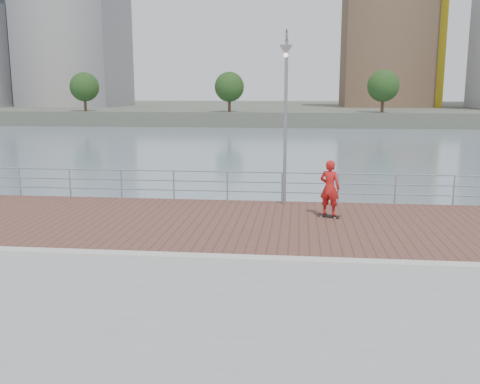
# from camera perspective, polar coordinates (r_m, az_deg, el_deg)

# --- Properties ---
(water) EXTENTS (400.00, 400.00, 0.00)m
(water) POSITION_cam_1_polar(r_m,az_deg,el_deg) (14.07, -0.92, -14.89)
(water) COLOR slate
(water) RESTS_ON ground
(brick_lane) EXTENTS (40.00, 6.80, 0.02)m
(brick_lane) POSITION_cam_1_polar(r_m,az_deg,el_deg) (16.76, 0.60, -3.31)
(brick_lane) COLOR brown
(brick_lane) RESTS_ON seawall
(curb) EXTENTS (40.00, 0.40, 0.06)m
(curb) POSITION_cam_1_polar(r_m,az_deg,el_deg) (13.32, -0.94, -6.99)
(curb) COLOR #B7B5AD
(curb) RESTS_ON seawall
(far_shore) EXTENTS (320.00, 95.00, 2.50)m
(far_shore) POSITION_cam_1_polar(r_m,az_deg,el_deg) (135.17, 5.63, 8.72)
(far_shore) COLOR #4C5142
(far_shore) RESTS_ON ground
(guardrail) EXTENTS (39.06, 0.06, 1.13)m
(guardrail) POSITION_cam_1_polar(r_m,az_deg,el_deg) (19.94, 1.56, 0.97)
(guardrail) COLOR #8C9EA8
(guardrail) RESTS_ON brick_lane
(street_lamp) EXTENTS (0.43, 1.24, 5.85)m
(street_lamp) POSITION_cam_1_polar(r_m,az_deg,el_deg) (18.65, 4.89, 10.95)
(street_lamp) COLOR gray
(street_lamp) RESTS_ON brick_lane
(skateboard) EXTENTS (0.74, 0.44, 0.08)m
(skateboard) POSITION_cam_1_polar(r_m,az_deg,el_deg) (17.65, 9.45, -2.48)
(skateboard) COLOR black
(skateboard) RESTS_ON brick_lane
(skateboarder) EXTENTS (0.77, 0.64, 1.80)m
(skateboarder) POSITION_cam_1_polar(r_m,az_deg,el_deg) (17.47, 9.54, 0.46)
(skateboarder) COLOR red
(skateboarder) RESTS_ON skateboard
(shoreline_trees) EXTENTS (144.48, 5.11, 6.82)m
(shoreline_trees) POSITION_cam_1_polar(r_m,az_deg,el_deg) (89.59, 7.33, 11.02)
(shoreline_trees) COLOR #473323
(shoreline_trees) RESTS_ON far_shore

